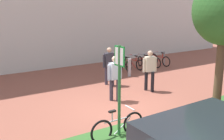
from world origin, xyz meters
TOP-DOWN VIEW (x-y plane):
  - ground_plane at (0.00, 0.00)m, footprint 60.00×60.00m
  - planter_strip at (0.49, -1.93)m, footprint 7.00×1.10m
  - parking_sign_post at (-1.31, -1.93)m, footprint 0.08×0.36m
  - bike_at_sign at (-1.29, -1.85)m, footprint 1.68×0.42m
  - bike_rack_cluster at (4.62, 4.48)m, footprint 3.21×1.61m
  - bollard_steel at (2.85, 3.36)m, footprint 0.16×0.16m
  - person_casual_tan at (0.27, 0.73)m, footprint 0.61×0.34m
  - person_shirt_blue at (2.14, 0.96)m, footprint 0.58×0.45m
  - person_suited_dark at (1.17, 2.57)m, footprint 0.60×0.49m

SIDE VIEW (x-z plane):
  - ground_plane at x=0.00m, z-range 0.00..0.00m
  - planter_strip at x=0.49m, z-range 0.00..0.16m
  - bike_rack_cluster at x=4.62m, z-range -0.07..0.76m
  - bike_at_sign at x=-1.29m, z-range -0.08..0.78m
  - bollard_steel at x=2.85m, z-range 0.00..0.90m
  - person_casual_tan at x=0.27m, z-range 0.12..1.84m
  - person_shirt_blue at x=2.14m, z-range 0.12..1.84m
  - person_suited_dark at x=1.17m, z-range 0.12..1.84m
  - parking_sign_post at x=-1.31m, z-range 0.39..2.97m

